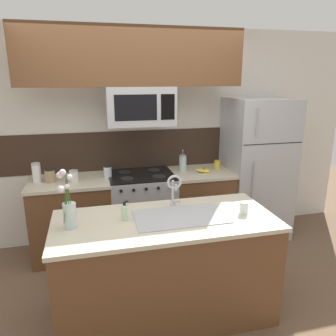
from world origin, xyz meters
TOP-DOWN VIEW (x-y plane):
  - ground_plane at (0.00, 0.00)m, footprint 10.00×10.00m
  - rear_partition at (0.30, 1.28)m, footprint 5.20×0.10m
  - splash_band at (0.00, 1.22)m, footprint 3.23×0.01m
  - back_counter_left at (-0.82, 0.90)m, footprint 0.90×0.65m
  - back_counter_right at (0.74, 0.90)m, footprint 0.75×0.65m
  - stove_range at (0.00, 0.90)m, footprint 0.76×0.64m
  - microwave at (0.00, 0.88)m, footprint 0.74×0.40m
  - upper_cabinet_band at (-0.07, 0.85)m, footprint 2.36×0.34m
  - refrigerator at (1.49, 0.92)m, footprint 0.78×0.74m
  - storage_jar_tall at (-1.15, 0.93)m, footprint 0.09×0.09m
  - storage_jar_medium at (-1.01, 0.89)m, footprint 0.11×0.11m
  - storage_jar_short at (-0.76, 0.86)m, footprint 0.10×0.10m
  - storage_jar_squat at (-0.39, 0.91)m, footprint 0.09×0.09m
  - banana_bunch at (0.75, 0.84)m, footprint 0.19×0.13m
  - french_press at (0.52, 0.96)m, footprint 0.09×0.09m
  - coffee_tin at (0.97, 0.95)m, footprint 0.08×0.08m
  - island_counter at (-0.01, -0.35)m, footprint 1.82×0.81m
  - kitchen_sink at (0.12, -0.35)m, footprint 0.76×0.43m
  - sink_faucet at (0.12, -0.14)m, footprint 0.14×0.14m
  - dish_soap_bottle at (-0.33, -0.30)m, footprint 0.06×0.05m
  - drinking_glass at (0.66, -0.41)m, footprint 0.07×0.07m
  - flower_vase at (-0.76, -0.34)m, footprint 0.12×0.13m

SIDE VIEW (x-z plane):
  - ground_plane at x=0.00m, z-range 0.00..0.00m
  - island_counter at x=-0.01m, z-range 0.00..0.91m
  - back_counter_left at x=-0.82m, z-range 0.00..0.91m
  - back_counter_right at x=0.74m, z-range 0.00..0.91m
  - stove_range at x=0.00m, z-range 0.00..0.93m
  - kitchen_sink at x=0.12m, z-range 0.76..0.92m
  - refrigerator at x=1.49m, z-range 0.00..1.78m
  - banana_bunch at x=0.75m, z-range 0.89..0.97m
  - drinking_glass at x=0.66m, z-range 0.91..1.01m
  - coffee_tin at x=0.97m, z-range 0.91..1.02m
  - storage_jar_short at x=-0.76m, z-range 0.91..1.03m
  - dish_soap_bottle at x=-0.33m, z-range 0.90..1.06m
  - storage_jar_squat at x=-0.39m, z-range 0.91..1.05m
  - storage_jar_medium at x=-1.01m, z-range 0.91..1.06m
  - french_press at x=0.52m, z-range 0.88..1.14m
  - storage_jar_tall at x=-1.15m, z-range 0.91..1.12m
  - flower_vase at x=-0.76m, z-range 0.81..1.29m
  - sink_faucet at x=0.12m, z-range 0.95..1.26m
  - splash_band at x=0.00m, z-range 0.91..1.39m
  - rear_partition at x=0.30m, z-range 0.00..2.60m
  - microwave at x=0.00m, z-range 1.51..1.93m
  - upper_cabinet_band at x=-0.07m, z-range 1.93..2.53m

